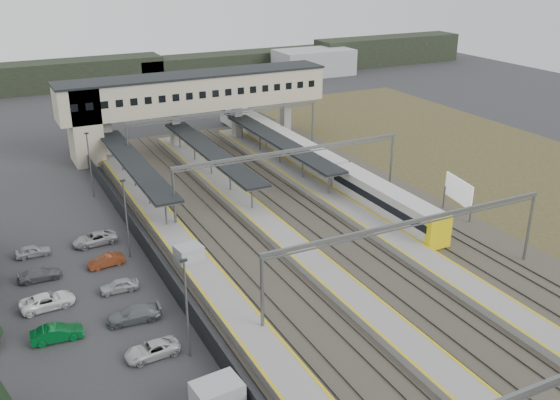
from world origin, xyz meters
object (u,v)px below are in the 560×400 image
relay_cabin_near (218,400)px  footbridge (178,97)px  train (305,156)px  billboard (459,192)px  relay_cabin_far (189,257)px

relay_cabin_near → footbridge: bearing=74.2°
train → billboard: (7.56, -21.82, 1.05)m
relay_cabin_far → billboard: size_ratio=0.50×
footbridge → train: (12.30, -16.74, -6.00)m
relay_cabin_near → billboard: (35.99, 18.38, 1.71)m
relay_cabin_near → relay_cabin_far: relay_cabin_near is taller
footbridge → relay_cabin_far: bearing=-106.9°
relay_cabin_far → train: size_ratio=0.05×
relay_cabin_near → train: (28.44, 40.20, 0.66)m
relay_cabin_far → train: (23.43, 19.91, 0.83)m
relay_cabin_near → train: train is taller
train → billboard: size_ratio=10.53×
footbridge → billboard: size_ratio=7.55×
relay_cabin_near → train: bearing=54.7°
relay_cabin_far → train: train is taller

